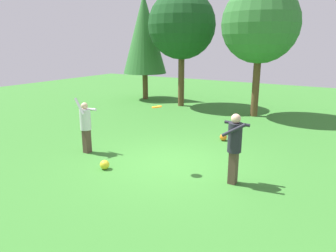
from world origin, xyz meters
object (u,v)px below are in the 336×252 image
at_px(tree_center, 260,24).
at_px(person_thrower, 86,123).
at_px(tree_far_left, 144,34).
at_px(ball_orange, 223,137).
at_px(person_catcher, 235,143).
at_px(frisbee, 157,107).
at_px(tree_left, 182,25).
at_px(ball_yellow, 105,165).

bearing_deg(tree_center, person_thrower, -110.92).
xyz_separation_m(tree_far_left, tree_center, (7.19, -1.14, 0.30)).
bearing_deg(ball_orange, person_thrower, -133.28).
bearing_deg(tree_center, person_catcher, -77.14).
relative_size(frisbee, tree_left, 0.05).
xyz_separation_m(person_thrower, person_catcher, (4.76, 0.26, 0.10)).
xyz_separation_m(tree_far_left, tree_left, (2.97, -0.76, 0.39)).
distance_m(person_catcher, tree_center, 8.43).
xyz_separation_m(person_catcher, ball_orange, (-1.52, 3.19, -0.93)).
height_order(tree_center, tree_left, tree_left).
bearing_deg(person_thrower, ball_orange, 47.88).
relative_size(frisbee, ball_orange, 1.11).
distance_m(person_catcher, ball_orange, 3.65).
height_order(frisbee, ball_yellow, frisbee).
height_order(person_thrower, person_catcher, person_thrower).
relative_size(person_catcher, ball_orange, 7.03).
bearing_deg(ball_yellow, frisbee, 27.89).
xyz_separation_m(person_thrower, ball_yellow, (1.42, -0.74, -0.83)).
distance_m(person_thrower, tree_center, 9.05).
height_order(person_catcher, tree_left, tree_left).
height_order(person_catcher, ball_orange, person_catcher).
height_order(person_catcher, ball_yellow, person_catcher).
bearing_deg(ball_yellow, person_thrower, 152.45).
bearing_deg(tree_left, person_thrower, -81.74).
bearing_deg(frisbee, ball_yellow, -152.11).
bearing_deg(person_catcher, ball_orange, -73.35).
height_order(person_thrower, tree_far_left, tree_far_left).
relative_size(tree_far_left, tree_left, 1.03).
distance_m(ball_yellow, tree_center, 9.68).
bearing_deg(person_thrower, tree_far_left, 115.94).
distance_m(person_catcher, frisbee, 2.19).
xyz_separation_m(ball_yellow, tree_far_left, (-5.60, 9.78, 3.76)).
relative_size(person_thrower, person_catcher, 1.01).
bearing_deg(person_thrower, ball_yellow, -26.40).
xyz_separation_m(ball_yellow, tree_center, (1.60, 8.64, 4.06)).
xyz_separation_m(frisbee, ball_yellow, (-1.30, -0.69, -1.65)).
bearing_deg(person_catcher, person_thrower, -5.66).
distance_m(person_thrower, frisbee, 2.84).
xyz_separation_m(ball_orange, ball_yellow, (-1.82, -4.19, 0.00)).
xyz_separation_m(tree_center, tree_left, (-4.22, 0.39, 0.10)).
bearing_deg(frisbee, ball_orange, 81.49).
xyz_separation_m(person_catcher, tree_far_left, (-8.93, 8.78, 2.83)).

